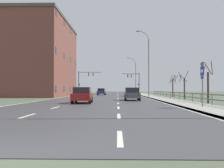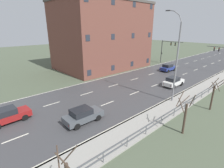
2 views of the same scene
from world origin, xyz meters
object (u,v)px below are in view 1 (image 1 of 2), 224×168
(car_mid_centre, at_px, (82,95))
(car_far_left, at_px, (101,92))
(car_distant, at_px, (129,92))
(car_near_right, at_px, (132,94))
(street_lamp_midground, at_px, (148,64))
(highway_sign, at_px, (202,79))
(brick_building, at_px, (33,59))
(traffic_signal_left, at_px, (84,78))
(traffic_signal_right, at_px, (135,80))
(street_lamp_distant, at_px, (135,76))

(car_mid_centre, bearing_deg, car_far_left, 88.23)
(car_distant, height_order, car_near_right, same)
(car_far_left, xyz_separation_m, car_distant, (6.00, -8.60, 0.00))
(street_lamp_midground, xyz_separation_m, car_distant, (-2.93, 5.77, -4.80))
(highway_sign, xyz_separation_m, brick_building, (-23.00, 29.53, 5.30))
(street_lamp_midground, bearing_deg, traffic_signal_left, 122.86)
(highway_sign, height_order, car_mid_centre, highway_sign)
(traffic_signal_right, xyz_separation_m, car_mid_centre, (-7.91, -38.89, -3.06))
(car_far_left, xyz_separation_m, brick_building, (-13.16, -8.09, 6.65))
(street_lamp_midground, xyz_separation_m, brick_building, (-22.08, 6.28, 1.84))
(traffic_signal_right, distance_m, car_distant, 16.19)
(street_lamp_distant, xyz_separation_m, traffic_signal_right, (-0.68, -7.63, -1.32))
(car_near_right, bearing_deg, car_far_left, 102.75)
(traffic_signal_left, relative_size, brick_building, 0.29)
(car_distant, relative_size, car_mid_centre, 0.99)
(highway_sign, bearing_deg, street_lamp_midground, 92.24)
(traffic_signal_left, distance_m, car_mid_centre, 39.37)
(traffic_signal_right, xyz_separation_m, traffic_signal_left, (-13.16, -0.01, 0.34))
(highway_sign, bearing_deg, street_lamp_distant, 91.05)
(car_mid_centre, bearing_deg, traffic_signal_left, 95.41)
(traffic_signal_left, height_order, brick_building, brick_building)
(street_lamp_distant, bearing_deg, car_far_left, -120.99)
(brick_building, bearing_deg, traffic_signal_right, 35.51)
(traffic_signal_left, distance_m, car_far_left, 9.34)
(highway_sign, relative_size, car_near_right, 0.81)
(street_lamp_midground, xyz_separation_m, car_mid_centre, (-8.64, -17.36, -4.80))
(car_near_right, bearing_deg, street_lamp_midground, 74.33)
(street_lamp_distant, distance_m, car_distant, 23.96)
(street_lamp_midground, height_order, car_mid_centre, street_lamp_midground)
(traffic_signal_left, height_order, car_mid_centre, traffic_signal_left)
(brick_building, bearing_deg, street_lamp_distant, 46.07)
(street_lamp_distant, xyz_separation_m, car_far_left, (-8.88, -14.78, -4.38))
(car_far_left, height_order, car_near_right, same)
(car_distant, distance_m, car_mid_centre, 23.83)
(street_lamp_distant, xyz_separation_m, car_distant, (-2.88, -23.38, -4.38))
(highway_sign, relative_size, car_far_left, 0.81)
(car_far_left, relative_size, car_near_right, 1.01)
(traffic_signal_left, xyz_separation_m, car_far_left, (4.97, -7.14, -3.40))
(traffic_signal_left, relative_size, car_distant, 1.47)
(brick_building, bearing_deg, car_near_right, -43.86)
(traffic_signal_right, relative_size, car_distant, 1.37)
(car_near_right, bearing_deg, car_mid_centre, -131.32)
(highway_sign, bearing_deg, car_mid_centre, 148.37)
(street_lamp_midground, relative_size, car_near_right, 2.76)
(car_mid_centre, bearing_deg, traffic_signal_right, 76.21)
(traffic_signal_left, relative_size, car_far_left, 1.46)
(highway_sign, distance_m, brick_building, 37.80)
(traffic_signal_right, distance_m, car_mid_centre, 39.80)
(car_far_left, relative_size, car_mid_centre, 1.00)
(street_lamp_distant, relative_size, traffic_signal_left, 1.76)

